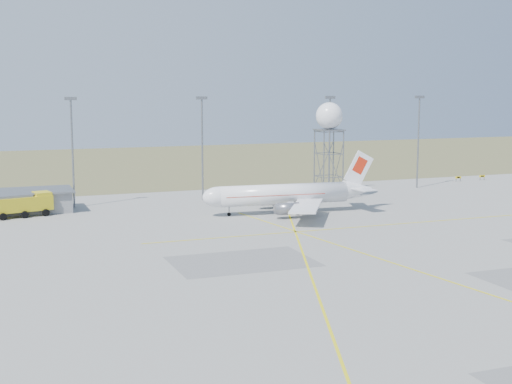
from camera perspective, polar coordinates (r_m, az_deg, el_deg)
name	(u,v)px	position (r m, az deg, el deg)	size (l,w,h in m)	color
ground	(444,275)	(87.96, 14.78, -6.46)	(400.00, 400.00, 0.00)	#989893
grass_strip	(164,163)	(215.89, -7.38, 2.34)	(400.00, 120.00, 0.03)	brown
building_grey	(18,201)	(134.42, -18.47, -0.72)	(19.00, 10.00, 3.90)	gray
mast_a	(72,143)	(136.04, -14.49, 3.83)	(2.20, 0.50, 20.50)	slate
mast_b	(202,140)	(141.04, -4.33, 4.21)	(2.20, 0.50, 20.50)	slate
mast_c	(330,136)	(151.42, 5.91, 4.46)	(2.20, 0.50, 20.50)	slate
mast_d	(418,134)	(162.52, 12.87, 4.55)	(2.20, 0.50, 20.50)	slate
taxi_sign_near	(458,178)	(177.39, 15.88, 1.11)	(1.60, 0.17, 1.20)	black
taxi_sign_far	(482,176)	(181.65, 17.65, 1.20)	(1.60, 0.17, 1.20)	black
airliner_main	(286,195)	(126.59, 2.43, -0.21)	(32.06, 31.08, 10.90)	white
radar_tower	(329,145)	(142.83, 5.85, 3.75)	(5.34, 5.34, 19.34)	slate
fire_truck	(23,205)	(129.68, -18.13, -1.03)	(10.69, 5.87, 4.07)	gold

